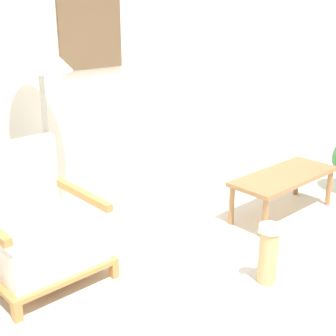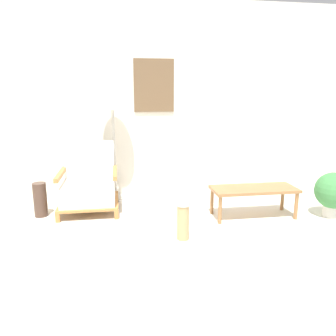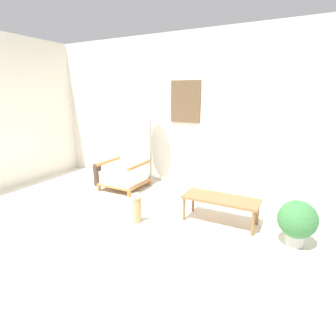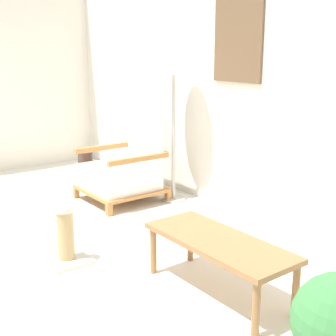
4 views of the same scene
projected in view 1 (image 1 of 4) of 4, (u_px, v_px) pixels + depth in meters
ground_plane at (314, 322)px, 2.61m from camera, size 14.00×14.00×0.00m
wall_back at (87, 47)px, 3.67m from camera, size 8.00×0.09×2.70m
armchair at (35, 231)px, 2.99m from camera, size 0.71×0.72×0.83m
floor_lamp at (40, 64)px, 3.12m from camera, size 0.43×0.43×1.48m
coffee_table at (284, 179)px, 3.84m from camera, size 1.00×0.40×0.36m
scratching_post at (267, 263)px, 2.89m from camera, size 0.29×0.29×0.42m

